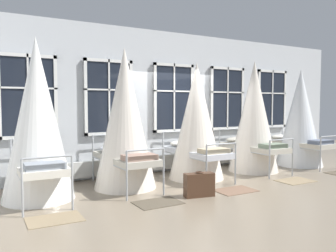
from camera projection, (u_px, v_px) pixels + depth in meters
ground at (195, 177)px, 8.07m from camera, size 21.25×21.25×0.00m
back_wall_with_windows at (172, 102)px, 8.91m from camera, size 11.62×0.10×3.54m
window_bank at (174, 127)px, 8.85m from camera, size 8.12×0.10×2.67m
cot_first at (37, 121)px, 6.16m from camera, size 1.27×1.92×2.91m
cot_second at (125, 120)px, 7.04m from camera, size 1.27×1.92×2.86m
cot_third at (196, 122)px, 7.95m from camera, size 1.27×1.92×2.67m
cot_fourth at (254, 118)px, 8.82m from camera, size 1.27×1.92×2.81m
cot_fifth at (300, 119)px, 9.66m from camera, size 1.27×1.92×2.69m
rug_first at (55, 219)px, 5.13m from camera, size 0.81×0.58×0.01m
rug_second at (158, 203)px, 5.99m from camera, size 0.80×0.57×0.01m
rug_third at (235, 190)px, 6.85m from camera, size 0.81×0.57×0.01m
rug_fourth at (295, 181)px, 7.71m from camera, size 0.81×0.58×0.01m
suitcase_dark at (199, 185)px, 6.40m from camera, size 0.59×0.30×0.47m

